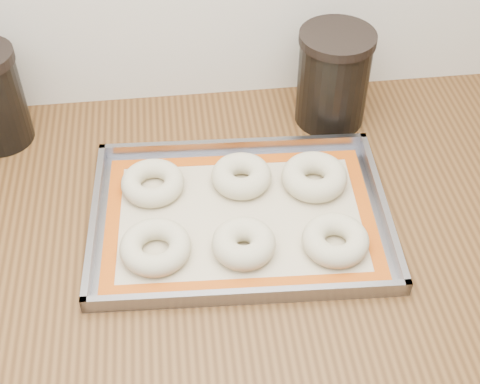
{
  "coord_description": "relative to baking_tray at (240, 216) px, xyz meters",
  "views": [
    {
      "loc": [
        0.11,
        0.95,
        1.67
      ],
      "look_at": [
        0.2,
        1.66,
        0.96
      ],
      "focal_mm": 50.0,
      "sensor_mm": 36.0,
      "label": 1
    }
  ],
  "objects": [
    {
      "name": "bagel_back_left",
      "position": [
        -0.13,
        0.08,
        0.01
      ],
      "size": [
        0.12,
        0.12,
        0.03
      ],
      "primitive_type": "torus",
      "rotation": [
        0.0,
        0.0,
        -0.23
      ],
      "color": "beige",
      "rests_on": "baking_mat"
    },
    {
      "name": "baking_mat",
      "position": [
        0.0,
        -0.0,
        -0.0
      ],
      "size": [
        0.43,
        0.31,
        0.0
      ],
      "rotation": [
        0.0,
        0.0,
        -0.05
      ],
      "color": "#C6B793",
      "rests_on": "baking_tray"
    },
    {
      "name": "bagel_front_mid",
      "position": [
        -0.0,
        -0.07,
        0.02
      ],
      "size": [
        0.12,
        0.12,
        0.04
      ],
      "primitive_type": "torus",
      "rotation": [
        0.0,
        0.0,
        -0.32
      ],
      "color": "beige",
      "rests_on": "baking_mat"
    },
    {
      "name": "countertop",
      "position": [
        -0.2,
        0.01,
        -0.03
      ],
      "size": [
        3.06,
        0.68,
        0.04
      ],
      "primitive_type": "cube",
      "color": "brown",
      "rests_on": "cabinet"
    },
    {
      "name": "cabinet",
      "position": [
        -0.2,
        0.01,
        -0.48
      ],
      "size": [
        3.0,
        0.65,
        0.86
      ],
      "primitive_type": "cube",
      "color": "slate",
      "rests_on": "floor"
    },
    {
      "name": "bagel_back_right",
      "position": [
        0.13,
        0.06,
        0.02
      ],
      "size": [
        0.11,
        0.11,
        0.04
      ],
      "primitive_type": "torus",
      "rotation": [
        0.0,
        0.0,
        0.01
      ],
      "color": "beige",
      "rests_on": "baking_mat"
    },
    {
      "name": "baking_tray",
      "position": [
        0.0,
        0.0,
        0.0
      ],
      "size": [
        0.48,
        0.35,
        0.03
      ],
      "rotation": [
        0.0,
        0.0,
        -0.05
      ],
      "color": "gray",
      "rests_on": "countertop"
    },
    {
      "name": "bagel_front_right",
      "position": [
        0.13,
        -0.08,
        0.01
      ],
      "size": [
        0.11,
        0.11,
        0.03
      ],
      "primitive_type": "torus",
      "rotation": [
        0.0,
        0.0,
        0.08
      ],
      "color": "beige",
      "rests_on": "baking_mat"
    },
    {
      "name": "canister_right",
      "position": [
        0.19,
        0.24,
        0.08
      ],
      "size": [
        0.13,
        0.13,
        0.18
      ],
      "color": "black",
      "rests_on": "countertop"
    },
    {
      "name": "bagel_back_mid",
      "position": [
        0.01,
        0.07,
        0.02
      ],
      "size": [
        0.12,
        0.12,
        0.04
      ],
      "primitive_type": "torus",
      "rotation": [
        0.0,
        0.0,
        0.3
      ],
      "color": "beige",
      "rests_on": "baking_mat"
    },
    {
      "name": "bagel_front_left",
      "position": [
        -0.13,
        -0.06,
        0.01
      ],
      "size": [
        0.14,
        0.14,
        0.03
      ],
      "primitive_type": "torus",
      "rotation": [
        0.0,
        0.0,
        -0.36
      ],
      "color": "beige",
      "rests_on": "baking_mat"
    }
  ]
}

